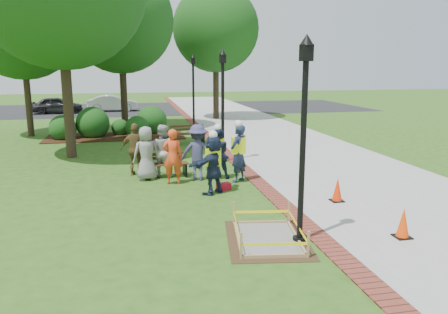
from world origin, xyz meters
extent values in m
plane|color=#285116|center=(0.00, 0.00, 0.00)|extent=(100.00, 100.00, 0.00)
cube|color=#9E9E99|center=(5.00, 10.00, 0.01)|extent=(6.00, 60.00, 0.02)
cube|color=maroon|center=(1.75, 10.00, 0.01)|extent=(0.50, 60.00, 0.03)
cube|color=#381E0F|center=(-3.00, 12.00, 0.02)|extent=(7.00, 3.00, 0.05)
cube|color=black|center=(0.00, 27.00, 0.00)|extent=(36.00, 12.00, 0.01)
cube|color=#47331E|center=(0.61, -2.76, 0.00)|extent=(2.03, 2.53, 0.01)
cube|color=gray|center=(0.61, -2.76, 0.02)|extent=(1.46, 1.96, 0.04)
cube|color=tan|center=(0.61, -2.76, 0.04)|extent=(1.60, 2.10, 0.08)
cube|color=tan|center=(0.61, -2.76, 0.28)|extent=(1.63, 2.13, 0.55)
cube|color=yellow|center=(0.61, -2.76, 0.30)|extent=(1.58, 2.08, 0.06)
cube|color=brown|center=(-1.09, 3.04, 0.46)|extent=(1.52, 0.57, 0.04)
cube|color=brown|center=(-1.12, 3.28, 0.68)|extent=(1.48, 0.17, 0.24)
cube|color=black|center=(-1.09, 3.04, 0.22)|extent=(1.39, 0.62, 0.44)
cube|color=#4C331A|center=(0.43, 9.11, 0.50)|extent=(1.68, 0.65, 0.04)
cube|color=#4C331A|center=(0.40, 9.37, 0.75)|extent=(1.63, 0.21, 0.26)
cube|color=black|center=(0.43, 9.11, 0.24)|extent=(1.53, 0.70, 0.48)
cube|color=black|center=(3.49, -3.29, 0.02)|extent=(0.34, 0.34, 0.05)
cone|color=#FF4308|center=(3.49, -3.29, 0.36)|extent=(0.27, 0.27, 0.63)
cube|color=black|center=(3.28, -0.61, 0.02)|extent=(0.34, 0.34, 0.04)
cone|color=#F83007|center=(3.28, -0.61, 0.36)|extent=(0.27, 0.27, 0.63)
cube|color=black|center=(3.44, 10.78, 0.03)|extent=(0.39, 0.39, 0.05)
cone|color=#F44E07|center=(3.44, 10.78, 0.41)|extent=(0.31, 0.31, 0.72)
cube|color=#AF0D23|center=(0.48, 1.15, 0.10)|extent=(0.47, 0.36, 0.21)
cylinder|color=black|center=(1.25, -3.00, 1.90)|extent=(0.12, 0.12, 3.80)
cube|color=black|center=(1.25, -3.00, 3.90)|extent=(0.22, 0.22, 0.32)
cone|color=black|center=(1.25, -3.00, 4.15)|extent=(0.28, 0.28, 0.22)
cylinder|color=black|center=(1.25, -3.00, 0.05)|extent=(0.28, 0.28, 0.10)
cylinder|color=black|center=(1.25, 5.00, 1.90)|extent=(0.12, 0.12, 3.80)
cube|color=black|center=(1.25, 5.00, 3.90)|extent=(0.22, 0.22, 0.32)
cone|color=black|center=(1.25, 5.00, 4.15)|extent=(0.28, 0.28, 0.22)
cylinder|color=black|center=(1.25, 5.00, 0.05)|extent=(0.28, 0.28, 0.10)
cylinder|color=black|center=(1.25, 13.00, 1.90)|extent=(0.12, 0.12, 3.80)
cube|color=black|center=(1.25, 13.00, 3.90)|extent=(0.22, 0.22, 0.32)
cone|color=black|center=(1.25, 13.00, 4.15)|extent=(0.28, 0.28, 0.22)
cylinder|color=black|center=(1.25, 13.00, 0.05)|extent=(0.28, 0.28, 0.10)
cylinder|color=#3D2D1E|center=(-4.59, 7.11, 2.80)|extent=(0.40, 0.40, 5.59)
cylinder|color=#3D2D1E|center=(-2.55, 14.88, 2.54)|extent=(0.38, 0.38, 5.08)
sphere|color=#1B4814|center=(-2.55, 14.88, 6.16)|extent=(5.97, 5.97, 5.97)
cylinder|color=#3D2D1E|center=(3.64, 18.81, 2.50)|extent=(0.40, 0.40, 5.01)
sphere|color=#1B4814|center=(3.64, 18.81, 6.08)|extent=(5.81, 5.81, 5.81)
cylinder|color=#3D2D1E|center=(-7.38, 13.23, 2.38)|extent=(0.32, 0.32, 4.76)
sphere|color=#1B4814|center=(-7.38, 13.23, 5.78)|extent=(5.73, 5.73, 5.73)
sphere|color=#1B4814|center=(-5.56, 11.70, 0.00)|extent=(1.34, 1.34, 1.34)
sphere|color=#1B4814|center=(-4.14, 12.17, 0.00)|extent=(1.70, 1.70, 1.70)
sphere|color=#1B4814|center=(-1.90, 11.67, 0.00)|extent=(1.20, 1.20, 1.20)
sphere|color=#1B4814|center=(-1.10, 12.78, 0.00)|extent=(1.65, 1.65, 1.65)
sphere|color=#1B4814|center=(-2.77, 12.61, 0.00)|extent=(0.93, 0.93, 0.93)
imported|color=gray|center=(-1.72, 2.87, 0.88)|extent=(0.62, 0.47, 1.75)
imported|color=#F1451C|center=(-0.93, 2.19, 0.87)|extent=(0.60, 0.43, 1.74)
imported|color=beige|center=(-1.19, 3.20, 0.88)|extent=(0.66, 0.55, 1.75)
imported|color=brown|center=(-2.04, 3.55, 0.88)|extent=(0.64, 0.49, 1.77)
imported|color=#3A3A65|center=(-0.09, 2.51, 0.91)|extent=(0.66, 0.52, 1.81)
imported|color=#192041|center=(0.11, 0.87, 0.85)|extent=(0.65, 0.60, 1.71)
cube|color=#C2DF12|center=(0.11, 0.87, 1.09)|extent=(0.42, 0.26, 0.52)
sphere|color=white|center=(0.11, 0.87, 1.73)|extent=(0.25, 0.25, 0.25)
imported|color=#192742|center=(1.14, 2.01, 0.92)|extent=(0.69, 0.68, 1.84)
cube|color=#C2DF12|center=(1.14, 2.01, 1.18)|extent=(0.42, 0.26, 0.52)
sphere|color=white|center=(1.14, 2.01, 1.86)|extent=(0.25, 0.25, 0.25)
imported|color=#17253D|center=(0.57, 2.56, 0.83)|extent=(0.54, 0.36, 1.66)
cube|color=#C2DF12|center=(0.57, 2.56, 1.06)|extent=(0.42, 0.26, 0.52)
sphere|color=white|center=(0.57, 2.56, 1.68)|extent=(0.25, 0.25, 0.25)
imported|color=black|center=(-7.79, 24.57, 0.00)|extent=(2.15, 4.44, 1.41)
imported|color=#BBBBC0|center=(-3.64, 25.39, 0.00)|extent=(1.95, 4.39, 1.42)
camera|label=1|loc=(-2.10, -11.17, 3.66)|focal=35.00mm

